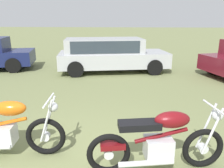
{
  "coord_description": "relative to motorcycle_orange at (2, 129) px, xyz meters",
  "views": [
    {
      "loc": [
        0.79,
        -2.88,
        2.22
      ],
      "look_at": [
        0.35,
        1.99,
        0.78
      ],
      "focal_mm": 35.61,
      "sensor_mm": 36.0,
      "label": 1
    }
  ],
  "objects": [
    {
      "name": "motorcycle_orange",
      "position": [
        0.0,
        0.0,
        0.0
      ],
      "size": [
        2.12,
        0.68,
        1.02
      ],
      "rotation": [
        0.0,
        0.0,
        0.11
      ],
      "color": "black",
      "rests_on": "ground"
    },
    {
      "name": "car_silver",
      "position": [
        1.11,
        6.34,
        0.35
      ],
      "size": [
        4.85,
        2.66,
        1.43
      ],
      "rotation": [
        0.0,
        0.0,
        0.2
      ],
      "color": "#B2B5BA",
      "rests_on": "ground"
    },
    {
      "name": "motorcycle_maroon",
      "position": [
        2.53,
        -0.17,
        -0.01
      ],
      "size": [
        2.07,
        0.78,
        1.02
      ],
      "rotation": [
        0.0,
        0.0,
        0.19
      ],
      "color": "black",
      "rests_on": "ground"
    },
    {
      "name": "ground_plane",
      "position": [
        1.31,
        -0.23,
        -0.49
      ],
      "size": [
        120.0,
        120.0,
        0.0
      ],
      "primitive_type": "plane",
      "color": "olive"
    }
  ]
}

